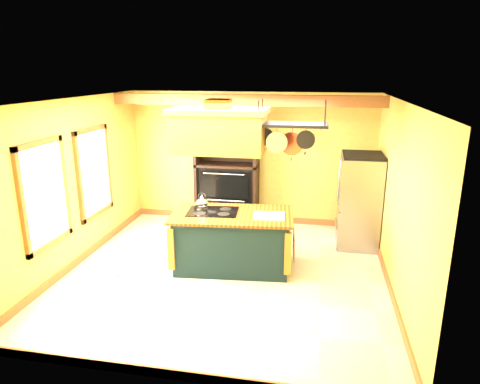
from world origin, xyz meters
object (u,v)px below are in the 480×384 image
(kitchen_island, at_px, (232,240))
(range_hood, at_px, (219,129))
(hutch, at_px, (227,183))
(pot_rack, at_px, (292,132))
(refrigerator, at_px, (359,203))

(kitchen_island, xyz_separation_m, range_hood, (-0.20, -0.00, 1.78))
(kitchen_island, distance_m, hutch, 2.12)
(pot_rack, bearing_deg, kitchen_island, -179.28)
(range_hood, distance_m, refrigerator, 3.00)
(pot_rack, bearing_deg, refrigerator, 48.73)
(hutch, bearing_deg, refrigerator, -14.95)
(range_hood, distance_m, hutch, 2.47)
(refrigerator, xyz_separation_m, hutch, (-2.58, 0.69, 0.06))
(kitchen_island, bearing_deg, pot_rack, -4.51)
(pot_rack, height_order, refrigerator, pot_rack)
(kitchen_island, height_order, range_hood, range_hood)
(range_hood, relative_size, pot_rack, 1.31)
(kitchen_island, bearing_deg, hutch, 98.97)
(refrigerator, height_order, hutch, hutch)
(range_hood, xyz_separation_m, refrigerator, (2.26, 1.33, -1.45))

